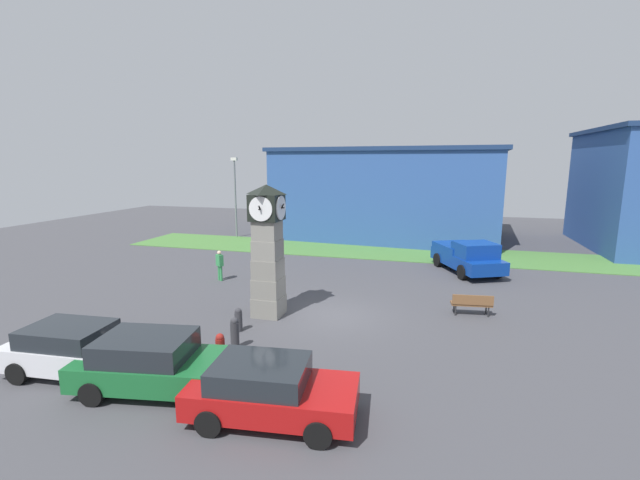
{
  "coord_description": "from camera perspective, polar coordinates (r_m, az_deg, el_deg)",
  "views": [
    {
      "loc": [
        3.99,
        -16.06,
        6.18
      ],
      "look_at": [
        -1.0,
        1.76,
        2.77
      ],
      "focal_mm": 24.0,
      "sensor_mm": 36.0,
      "label": 1
    }
  ],
  "objects": [
    {
      "name": "ground_plane",
      "position": [
        17.67,
        1.62,
        -10.06
      ],
      "size": [
        71.52,
        71.52,
        0.0
      ],
      "primitive_type": "plane",
      "color": "#424247"
    },
    {
      "name": "clock_tower",
      "position": [
        17.13,
        -7.0,
        -1.31
      ],
      "size": [
        1.46,
        1.48,
        5.31
      ],
      "color": "slate",
      "rests_on": "ground_plane"
    },
    {
      "name": "bollard_near_tower",
      "position": [
        12.36,
        -13.19,
        -17.27
      ],
      "size": [
        0.27,
        0.27,
        0.97
      ],
      "color": "maroon",
      "rests_on": "ground_plane"
    },
    {
      "name": "bollard_mid_row",
      "position": [
        13.7,
        -13.14,
        -14.13
      ],
      "size": [
        0.28,
        0.28,
        1.09
      ],
      "color": "maroon",
      "rests_on": "ground_plane"
    },
    {
      "name": "bollard_far_row",
      "position": [
        14.86,
        -11.3,
        -12.05
      ],
      "size": [
        0.29,
        0.29,
        1.09
      ],
      "color": "#333338",
      "rests_on": "ground_plane"
    },
    {
      "name": "bollard_end_row",
      "position": [
        16.29,
        -10.81,
        -10.36
      ],
      "size": [
        0.28,
        0.28,
        0.89
      ],
      "color": "#333338",
      "rests_on": "ground_plane"
    },
    {
      "name": "car_navy_sedan",
      "position": [
        14.8,
        -29.74,
        -12.52
      ],
      "size": [
        4.28,
        2.21,
        1.47
      ],
      "color": "silver",
      "rests_on": "ground_plane"
    },
    {
      "name": "car_near_tower",
      "position": [
        12.93,
        -21.16,
        -15.01
      ],
      "size": [
        4.62,
        2.66,
        1.53
      ],
      "color": "#19602D",
      "rests_on": "ground_plane"
    },
    {
      "name": "car_by_building",
      "position": [
        11.02,
        -6.76,
        -19.24
      ],
      "size": [
        4.25,
        2.35,
        1.44
      ],
      "color": "#A51111",
      "rests_on": "ground_plane"
    },
    {
      "name": "pickup_truck",
      "position": [
        25.51,
        19.02,
        -2.03
      ],
      "size": [
        4.04,
        5.34,
        1.85
      ],
      "color": "navy",
      "rests_on": "ground_plane"
    },
    {
      "name": "bench",
      "position": [
        18.59,
        19.59,
        -7.91
      ],
      "size": [
        1.65,
        0.73,
        0.9
      ],
      "color": "brown",
      "rests_on": "ground_plane"
    },
    {
      "name": "pedestrian_near_bench",
      "position": [
        23.03,
        -13.22,
        -3.07
      ],
      "size": [
        0.47,
        0.42,
        1.6
      ],
      "color": "#338C4C",
      "rests_on": "ground_plane"
    },
    {
      "name": "street_lamp_near_road",
      "position": [
        35.71,
        -11.24,
        6.32
      ],
      "size": [
        0.5,
        0.24,
        6.5
      ],
      "color": "slate",
      "rests_on": "ground_plane"
    },
    {
      "name": "warehouse_blue_far",
      "position": [
        36.52,
        9.25,
        6.29
      ],
      "size": [
        18.56,
        12.78,
        7.24
      ],
      "color": "#2D5193",
      "rests_on": "ground_plane"
    },
    {
      "name": "grass_verge_far",
      "position": [
        29.83,
        13.72,
        -1.79
      ],
      "size": [
        42.91,
        5.43,
        0.04
      ],
      "primitive_type": "cube",
      "color": "#477A38",
      "rests_on": "ground_plane"
    }
  ]
}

